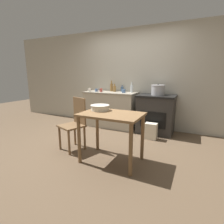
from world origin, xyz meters
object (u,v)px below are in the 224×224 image
at_px(cup_center_right, 89,90).
at_px(cup_right, 101,90).
at_px(chair, 75,122).
at_px(cup_mid_right, 96,90).
at_px(stove, 156,114).
at_px(work_table, 111,122).
at_px(mixing_bowl_large, 100,107).
at_px(flour_sack, 151,131).
at_px(bottle_far_left, 111,87).
at_px(bottle_center_left, 115,89).
at_px(cup_center, 124,91).
at_px(bottle_mid_left, 122,89).
at_px(bottle_left, 132,89).
at_px(stock_pot, 158,90).

height_order(cup_center_right, cup_right, cup_right).
bearing_deg(chair, cup_right, 120.28).
height_order(cup_center_right, cup_mid_right, cup_center_right).
relative_size(stove, work_table, 0.96).
height_order(stove, mixing_bowl_large, stove).
xyz_separation_m(flour_sack, cup_center_right, (-1.78, 0.31, 0.80)).
xyz_separation_m(bottle_far_left, cup_center_right, (-0.49, -0.36, -0.07)).
xyz_separation_m(cup_mid_right, cup_right, (0.17, -0.04, 0.01)).
bearing_deg(bottle_center_left, cup_center, -23.74).
distance_m(bottle_far_left, cup_right, 0.35).
bearing_deg(chair, bottle_mid_left, 104.15).
bearing_deg(cup_right, cup_center_right, -170.87).
relative_size(stove, cup_center, 10.25).
distance_m(chair, bottle_center_left, 1.78).
bearing_deg(cup_center_right, bottle_left, 13.30).
xyz_separation_m(flour_sack, bottle_mid_left, (-1.00, 0.71, 0.83)).
height_order(flour_sack, bottle_mid_left, bottle_mid_left).
distance_m(bottle_left, cup_center, 0.22).
relative_size(bottle_left, cup_center, 2.94).
bearing_deg(bottle_center_left, stove, -4.95).
distance_m(cup_mid_right, cup_right, 0.17).
relative_size(chair, bottle_center_left, 4.64).
bearing_deg(bottle_center_left, flour_sack, -26.52).
xyz_separation_m(work_table, cup_center_right, (-1.45, 1.59, 0.32)).
distance_m(chair, stock_pot, 2.06).
bearing_deg(bottle_left, cup_center, -139.78).
height_order(stove, work_table, stove).
bearing_deg(mixing_bowl_large, stove, 70.12).
relative_size(flour_sack, bottle_mid_left, 2.00).
bearing_deg(stove, mixing_bowl_large, -109.88).
distance_m(mixing_bowl_large, cup_right, 1.75).
bearing_deg(chair, cup_center_right, 132.58).
relative_size(chair, cup_mid_right, 12.80).
xyz_separation_m(work_table, cup_right, (-1.12, 1.64, 0.32)).
xyz_separation_m(cup_center, cup_right, (-0.61, -0.07, 0.00)).
bearing_deg(cup_center_right, work_table, -47.56).
xyz_separation_m(mixing_bowl_large, cup_right, (-0.85, 1.52, 0.13)).
height_order(cup_center, cup_right, cup_right).
xyz_separation_m(bottle_far_left, cup_mid_right, (-0.32, -0.26, -0.07)).
xyz_separation_m(flour_sack, cup_center, (-0.84, 0.44, 0.80)).
bearing_deg(chair, bottle_left, 93.35).
bearing_deg(cup_center, mixing_bowl_large, -81.69).
height_order(bottle_center_left, cup_center, bottle_center_left).
relative_size(stove, cup_center_right, 10.29).
distance_m(flour_sack, bottle_center_left, 1.54).
relative_size(work_table, cup_right, 10.09).
bearing_deg(bottle_center_left, bottle_far_left, 145.85).
xyz_separation_m(bottle_left, cup_right, (-0.78, -0.21, -0.05)).
bearing_deg(mixing_bowl_large, bottle_mid_left, 101.83).
distance_m(cup_center, cup_center_right, 0.95).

